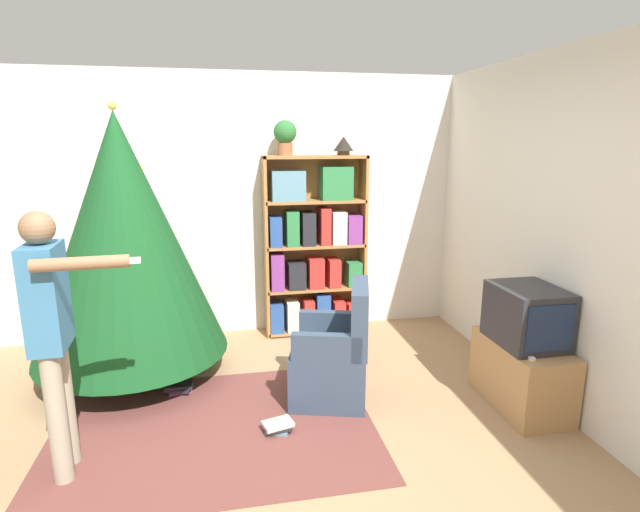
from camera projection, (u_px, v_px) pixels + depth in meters
name	position (u px, v px, depth m)	size (l,w,h in m)	color
ground_plane	(275.00, 453.00, 3.19)	(14.00, 14.00, 0.00)	#9E7A56
wall_back	(249.00, 206.00, 5.04)	(8.00, 0.10, 2.60)	silver
wall_right	(595.00, 241.00, 3.30)	(0.10, 8.00, 2.60)	silver
area_rug	(215.00, 429.00, 3.45)	(2.20, 1.62, 0.01)	brown
bookshelf	(314.00, 249.00, 5.04)	(1.02, 0.29, 1.81)	#A8703D
tv_stand	(521.00, 374.00, 3.72)	(0.42, 0.78, 0.50)	tan
television	(527.00, 316.00, 3.61)	(0.43, 0.54, 0.42)	#28282D
game_remote	(528.00, 356.00, 3.41)	(0.04, 0.12, 0.02)	white
christmas_tree	(124.00, 237.00, 3.99)	(1.55, 1.55, 2.25)	#4C3323
armchair	(334.00, 359.00, 3.81)	(0.70, 0.69, 0.92)	#334256
standing_person	(52.00, 325.00, 2.82)	(0.65, 0.47, 1.58)	#9E937F
potted_plant	(285.00, 135.00, 4.74)	(0.22, 0.22, 0.33)	#935B38
table_lamp	(344.00, 145.00, 4.87)	(0.20, 0.20, 0.18)	#473828
book_pile_near_tree	(179.00, 388.00, 3.95)	(0.23, 0.19, 0.08)	#843889
book_pile_by_chair	(278.00, 426.00, 3.42)	(0.23, 0.18, 0.08)	#5B899E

